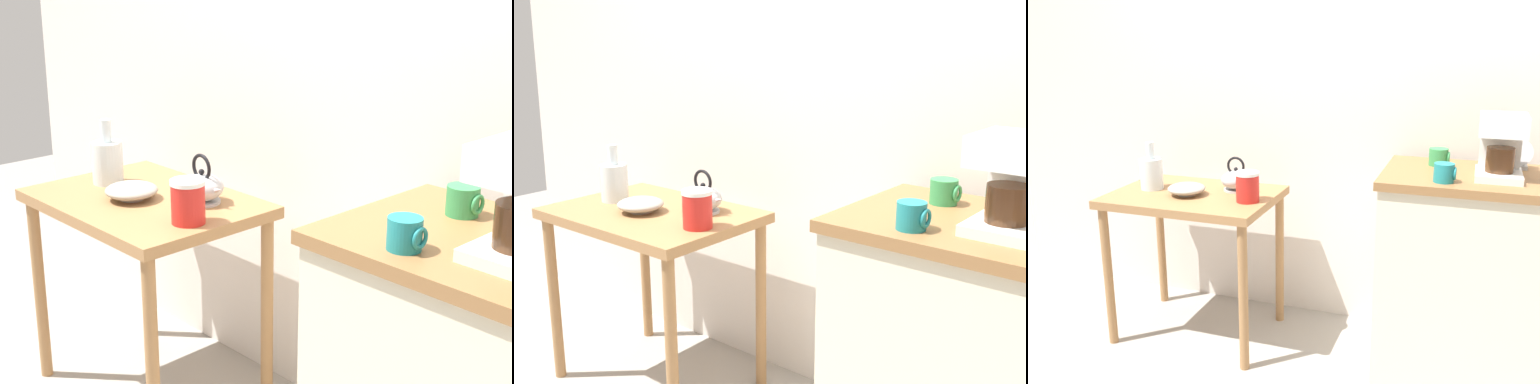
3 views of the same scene
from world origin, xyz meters
The scene contains 8 objects.
back_wall centered at (0.10, 0.44, 1.40)m, with size 4.40×0.10×2.80m, color silver.
wooden_table centered at (-0.69, -0.01, 0.64)m, with size 0.79×0.57×0.75m.
bowl_stoneware centered at (-0.71, -0.06, 0.78)m, with size 0.18×0.18×0.06m.
teakettle centered at (-0.51, 0.10, 0.80)m, with size 0.18×0.15×0.17m.
glass_carafe_vase centered at (-0.93, -0.01, 0.83)m, with size 0.11×0.11×0.24m.
canister_enamel centered at (-0.39, -0.06, 0.82)m, with size 0.11×0.11×0.14m.
mug_dark_teal centered at (0.48, -0.12, 0.97)m, with size 0.09×0.08×0.08m.
mug_tall_green centered at (0.44, 0.17, 0.97)m, with size 0.09×0.08×0.08m.
Camera 1 is at (1.45, -1.47, 1.58)m, focal length 54.89 mm.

